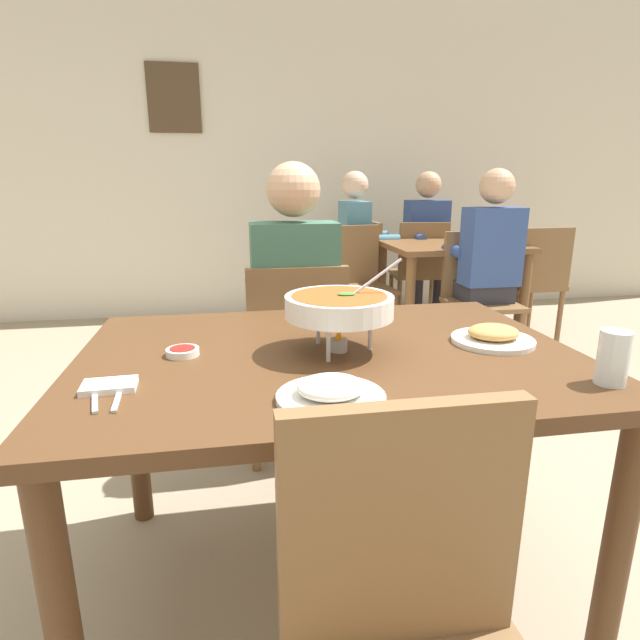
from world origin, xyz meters
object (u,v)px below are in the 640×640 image
chair_diner_main (295,351)px  patron_bg_middle (488,257)px  dining_table_main (329,384)px  drink_glass (613,360)px  patron_bg_left (358,241)px  patron_bg_right (427,238)px  sauce_dish (183,352)px  dining_table_far (451,261)px  rice_plate (331,392)px  chair_bg_window (358,278)px  appetizer_plate (493,336)px  diner_main (294,297)px  chair_bg_middle (477,290)px  curry_bowl (339,307)px  chair_bg_left (359,267)px  chair_bg_right (420,267)px  chair_bg_corner (535,278)px

chair_diner_main → patron_bg_middle: size_ratio=0.69×
dining_table_main → drink_glass: drink_glass is taller
patron_bg_left → patron_bg_right: bearing=5.4°
sauce_dish → dining_table_far: (1.81, 2.30, -0.15)m
chair_diner_main → rice_plate: 1.15m
dining_table_main → drink_glass: (0.61, -0.35, 0.16)m
sauce_dish → patron_bg_left: size_ratio=0.07×
sauce_dish → chair_bg_window: (1.10, 2.40, -0.27)m
drink_glass → appetizer_plate: bearing=108.9°
diner_main → chair_bg_window: size_ratio=1.46×
chair_diner_main → drink_glass: bearing=-61.7°
drink_glass → chair_bg_middle: 2.34m
dining_table_main → chair_diner_main: chair_diner_main is taller
dining_table_main → patron_bg_left: patron_bg_left is taller
dining_table_main → appetizer_plate: 0.51m
chair_diner_main → appetizer_plate: bearing=-58.1°
sauce_dish → patron_bg_left: (1.21, 2.81, -0.04)m
patron_bg_right → dining_table_far: bearing=-93.0°
curry_bowl → appetizer_plate: bearing=-0.5°
curry_bowl → chair_bg_middle: bearing=53.5°
chair_bg_left → chair_bg_middle: same height
sauce_dish → diner_main: bearing=62.6°
chair_bg_right → patron_bg_right: 0.27m
patron_bg_right → rice_plate: bearing=-114.8°
chair_bg_right → patron_bg_middle: 1.08m
diner_main → chair_bg_corner: bearing=34.1°
diner_main → dining_table_far: 2.08m
sauce_dish → chair_bg_right: size_ratio=0.10×
patron_bg_left → dining_table_far: bearing=-40.3°
drink_glass → patron_bg_left: patron_bg_left is taller
patron_bg_middle → drink_glass: bearing=-110.7°
dining_table_far → chair_bg_left: (-0.58, 0.56, -0.12)m
chair_bg_left → chair_bg_middle: bearing=-62.2°
curry_bowl → chair_bg_corner: bearing=47.5°
drink_glass → chair_bg_middle: drink_glass is taller
chair_diner_main → patron_bg_left: 2.23m
rice_plate → sauce_dish: (-0.34, 0.36, -0.01)m
chair_diner_main → chair_bg_right: bearing=56.5°
appetizer_plate → chair_bg_right: chair_bg_right is taller
diner_main → chair_bg_left: (0.83, 2.08, -0.24)m
appetizer_plate → rice_plate: bearing=-149.7°
dining_table_main → sauce_dish: (-0.40, 0.03, 0.11)m
chair_diner_main → dining_table_main: bearing=-90.0°
chair_bg_right → chair_bg_corner: same height
drink_glass → chair_bg_corner: drink_glass is taller
patron_bg_left → patron_bg_middle: (0.61, -1.08, 0.00)m
dining_table_main → patron_bg_right: (1.44, 2.90, 0.07)m
sauce_dish → chair_bg_left: size_ratio=0.10×
chair_bg_right → chair_bg_left: bearing=171.6°
diner_main → chair_bg_left: size_ratio=1.46×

